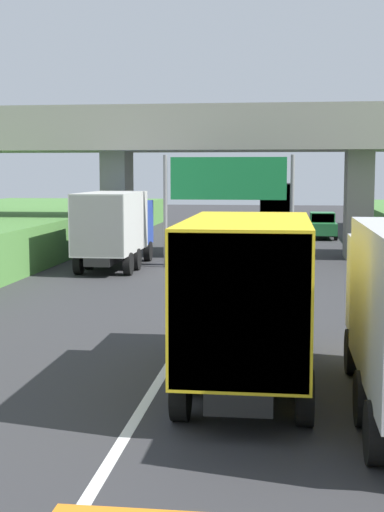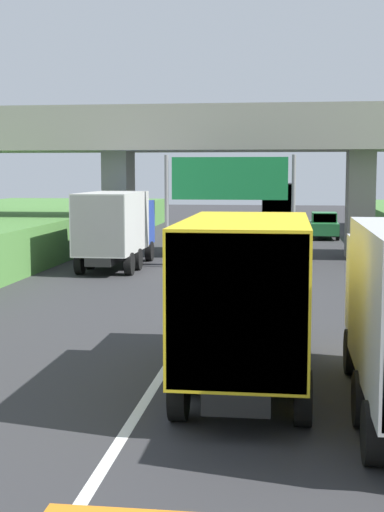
{
  "view_description": "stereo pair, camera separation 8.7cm",
  "coord_description": "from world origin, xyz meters",
  "px_view_note": "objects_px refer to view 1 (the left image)",
  "views": [
    {
      "loc": [
        2.56,
        1.46,
        4.31
      ],
      "look_at": [
        0.0,
        21.8,
        2.0
      ],
      "focal_mm": 52.2,
      "sensor_mm": 36.0,
      "label": 1
    },
    {
      "loc": [
        2.65,
        1.47,
        4.31
      ],
      "look_at": [
        0.0,
        21.8,
        2.0
      ],
      "focal_mm": 52.2,
      "sensor_mm": 36.0,
      "label": 2
    }
  ],
  "objects_px": {
    "truck_yellow": "(249,292)",
    "car_green": "(322,225)",
    "truck_black": "(276,202)",
    "truck_blue": "(115,225)",
    "overhead_highway_sign": "(228,185)"
  },
  "relations": [
    {
      "from": "truck_yellow",
      "to": "truck_black",
      "type": "distance_m",
      "value": 45.54
    },
    {
      "from": "overhead_highway_sign",
      "to": "car_green",
      "type": "relative_size",
      "value": 1.43
    },
    {
      "from": "truck_yellow",
      "to": "car_green",
      "type": "bearing_deg",
      "value": 84.89
    },
    {
      "from": "truck_yellow",
      "to": "truck_blue",
      "type": "bearing_deg",
      "value": 111.06
    },
    {
      "from": "truck_blue",
      "to": "truck_black",
      "type": "height_order",
      "value": "same"
    },
    {
      "from": "truck_black",
      "to": "car_green",
      "type": "bearing_deg",
      "value": -74.14
    },
    {
      "from": "car_green",
      "to": "overhead_highway_sign",
      "type": "bearing_deg",
      "value": -107.32
    },
    {
      "from": "overhead_highway_sign",
      "to": "truck_yellow",
      "type": "height_order",
      "value": "overhead_highway_sign"
    },
    {
      "from": "truck_blue",
      "to": "truck_yellow",
      "type": "bearing_deg",
      "value": -68.94
    },
    {
      "from": "truck_yellow",
      "to": "car_green",
      "type": "relative_size",
      "value": 1.78
    },
    {
      "from": "overhead_highway_sign",
      "to": "truck_yellow",
      "type": "bearing_deg",
      "value": -84.26
    },
    {
      "from": "truck_black",
      "to": "truck_blue",
      "type": "bearing_deg",
      "value": -103.83
    },
    {
      "from": "truck_black",
      "to": "overhead_highway_sign",
      "type": "bearing_deg",
      "value": -93.74
    },
    {
      "from": "overhead_highway_sign",
      "to": "truck_blue",
      "type": "xyz_separation_m",
      "value": [
        -5.04,
        -0.62,
        -1.8
      ]
    },
    {
      "from": "overhead_highway_sign",
      "to": "truck_yellow",
      "type": "xyz_separation_m",
      "value": [
        1.86,
        -18.54,
        -1.8
      ]
    }
  ]
}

